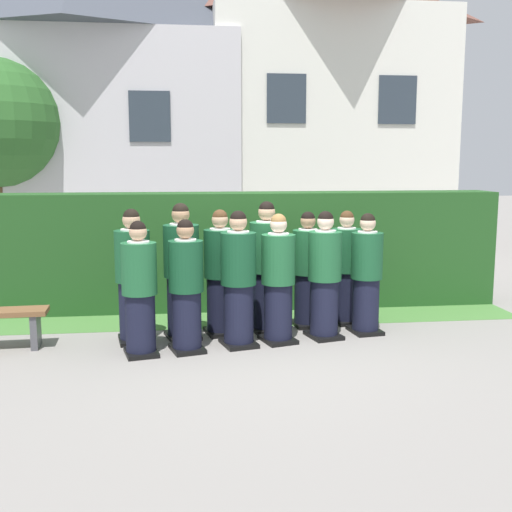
# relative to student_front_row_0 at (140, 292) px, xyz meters

# --- Properties ---
(ground_plane) EXTENTS (60.00, 60.00, 0.00)m
(ground_plane) POSITION_rel_student_front_row_0_xyz_m (1.42, 0.28, -0.74)
(ground_plane) COLOR gray
(student_front_row_0) EXTENTS (0.45, 0.51, 1.57)m
(student_front_row_0) POSITION_rel_student_front_row_0_xyz_m (0.00, 0.00, 0.00)
(student_front_row_0) COLOR black
(student_front_row_0) RESTS_ON ground
(student_front_row_1) EXTENTS (0.46, 0.53, 1.57)m
(student_front_row_1) POSITION_rel_student_front_row_0_xyz_m (0.53, 0.08, 0.00)
(student_front_row_1) COLOR black
(student_front_row_1) RESTS_ON ground
(student_front_row_2) EXTENTS (0.48, 0.55, 1.65)m
(student_front_row_2) POSITION_rel_student_front_row_0_xyz_m (1.16, 0.23, 0.04)
(student_front_row_2) COLOR black
(student_front_row_2) RESTS_ON ground
(student_front_row_3) EXTENTS (0.48, 0.54, 1.60)m
(student_front_row_3) POSITION_rel_student_front_row_0_xyz_m (1.66, 0.33, 0.02)
(student_front_row_3) COLOR black
(student_front_row_3) RESTS_ON ground
(student_front_row_4) EXTENTS (0.48, 0.55, 1.62)m
(student_front_row_4) POSITION_rel_student_front_row_0_xyz_m (2.28, 0.44, 0.03)
(student_front_row_4) COLOR black
(student_front_row_4) RESTS_ON ground
(student_front_row_5) EXTENTS (0.42, 0.52, 1.57)m
(student_front_row_5) POSITION_rel_student_front_row_0_xyz_m (2.87, 0.60, 0.00)
(student_front_row_5) COLOR black
(student_front_row_5) RESTS_ON ground
(student_rear_row_0) EXTENTS (0.45, 0.55, 1.66)m
(student_rear_row_0) POSITION_rel_student_front_row_0_xyz_m (-0.11, 0.55, 0.05)
(student_rear_row_0) COLOR black
(student_rear_row_0) RESTS_ON ground
(student_rear_row_1) EXTENTS (0.50, 0.57, 1.72)m
(student_rear_row_1) POSITION_rel_student_front_row_0_xyz_m (0.48, 0.66, 0.08)
(student_rear_row_1) COLOR black
(student_rear_row_1) RESTS_ON ground
(student_rear_row_2) EXTENTS (0.46, 0.55, 1.62)m
(student_rear_row_2) POSITION_rel_student_front_row_0_xyz_m (0.98, 0.78, 0.03)
(student_rear_row_2) COLOR black
(student_rear_row_2) RESTS_ON ground
(student_rear_row_3) EXTENTS (0.48, 0.55, 1.72)m
(student_rear_row_3) POSITION_rel_student_front_row_0_xyz_m (1.59, 0.86, 0.07)
(student_rear_row_3) COLOR black
(student_rear_row_3) RESTS_ON ground
(student_rear_row_4) EXTENTS (0.42, 0.49, 1.57)m
(student_rear_row_4) POSITION_rel_student_front_row_0_xyz_m (2.17, 1.03, -0.00)
(student_rear_row_4) COLOR black
(student_rear_row_4) RESTS_ON ground
(student_rear_row_5) EXTENTS (0.46, 0.52, 1.56)m
(student_rear_row_5) POSITION_rel_student_front_row_0_xyz_m (2.74, 1.14, -0.00)
(student_rear_row_5) COLOR black
(student_rear_row_5) RESTS_ON ground
(hedge) EXTENTS (7.82, 0.70, 1.76)m
(hedge) POSITION_rel_student_front_row_0_xyz_m (1.42, 2.27, 0.13)
(hedge) COLOR #214C1E
(hedge) RESTS_ON ground
(school_building_main) EXTENTS (6.14, 4.29, 7.57)m
(school_building_main) POSITION_rel_student_front_row_0_xyz_m (4.23, 9.26, 3.13)
(school_building_main) COLOR silver
(school_building_main) RESTS_ON ground
(school_building_annex) EXTENTS (7.82, 3.50, 7.35)m
(school_building_annex) POSITION_rel_student_front_row_0_xyz_m (-1.79, 8.77, 3.03)
(school_building_annex) COLOR silver
(school_building_annex) RESTS_ON ground
(lawn_strip) EXTENTS (7.82, 0.90, 0.01)m
(lawn_strip) POSITION_rel_student_front_row_0_xyz_m (1.42, 1.47, -0.74)
(lawn_strip) COLOR #477A38
(lawn_strip) RESTS_ON ground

